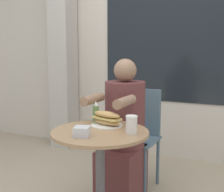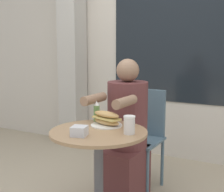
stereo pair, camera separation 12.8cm
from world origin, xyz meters
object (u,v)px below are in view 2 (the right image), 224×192
(diner_chair, at_px, (143,129))
(seated_diner, at_px, (125,141))
(condiment_bottle, at_px, (97,111))
(drink_cup, at_px, (129,125))
(cafe_table, at_px, (99,160))
(sandwich_on_plate, at_px, (107,119))

(diner_chair, xyz_separation_m, seated_diner, (-0.00, -0.35, -0.02))
(condiment_bottle, bearing_deg, drink_cup, -29.00)
(cafe_table, bearing_deg, diner_chair, 92.80)
(diner_chair, relative_size, drink_cup, 7.66)
(diner_chair, bearing_deg, seated_diner, 91.18)
(drink_cup, height_order, condiment_bottle, condiment_bottle)
(diner_chair, relative_size, seated_diner, 0.75)
(cafe_table, distance_m, seated_diner, 0.49)
(sandwich_on_plate, bearing_deg, cafe_table, -82.73)
(diner_chair, relative_size, condiment_bottle, 5.89)
(condiment_bottle, bearing_deg, sandwich_on_plate, -33.42)
(cafe_table, bearing_deg, condiment_bottle, 123.49)
(diner_chair, xyz_separation_m, drink_cup, (0.25, -0.81, 0.25))
(seated_diner, relative_size, drink_cup, 10.16)
(sandwich_on_plate, distance_m, condiment_bottle, 0.16)
(sandwich_on_plate, bearing_deg, drink_cup, -26.23)
(cafe_table, height_order, sandwich_on_plate, sandwich_on_plate)
(cafe_table, relative_size, diner_chair, 0.82)
(seated_diner, height_order, sandwich_on_plate, seated_diner)
(cafe_table, distance_m, sandwich_on_plate, 0.28)
(seated_diner, xyz_separation_m, sandwich_on_plate, (0.03, -0.35, 0.25))
(cafe_table, xyz_separation_m, condiment_bottle, (-0.15, 0.22, 0.27))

